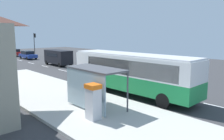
{
  "coord_description": "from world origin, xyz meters",
  "views": [
    {
      "loc": [
        -14.52,
        -11.69,
        4.75
      ],
      "look_at": [
        -1.0,
        3.11,
        1.5
      ],
      "focal_mm": 36.12,
      "sensor_mm": 36.0,
      "label": 1
    }
  ],
  "objects_px": {
    "recycling_bin_orange": "(86,85)",
    "bus_shelter": "(92,78)",
    "traffic_light_near_side": "(35,41)",
    "white_van": "(58,57)",
    "sedan_near": "(14,52)",
    "bus": "(131,71)",
    "ticket_machine": "(93,101)",
    "recycling_bin_red": "(76,82)",
    "recycling_bin_blue": "(81,84)",
    "sedan_far": "(28,55)"
  },
  "relations": [
    {
      "from": "sedan_far",
      "to": "traffic_light_near_side",
      "type": "distance_m",
      "value": 5.68
    },
    {
      "from": "bus",
      "to": "bus_shelter",
      "type": "height_order",
      "value": "bus"
    },
    {
      "from": "recycling_bin_blue",
      "to": "white_van",
      "type": "bearing_deg",
      "value": 67.07
    },
    {
      "from": "bus",
      "to": "sedan_near",
      "type": "xyz_separation_m",
      "value": [
        4.02,
        37.55,
        -1.05
      ]
    },
    {
      "from": "white_van",
      "to": "bus_shelter",
      "type": "distance_m",
      "value": 21.41
    },
    {
      "from": "white_van",
      "to": "sedan_far",
      "type": "bearing_deg",
      "value": 89.51
    },
    {
      "from": "sedan_far",
      "to": "traffic_light_near_side",
      "type": "height_order",
      "value": "traffic_light_near_side"
    },
    {
      "from": "sedan_near",
      "to": "recycling_bin_orange",
      "type": "bearing_deg",
      "value": -100.55
    },
    {
      "from": "recycling_bin_orange",
      "to": "recycling_bin_red",
      "type": "distance_m",
      "value": 1.4
    },
    {
      "from": "recycling_bin_red",
      "to": "traffic_light_near_side",
      "type": "relative_size",
      "value": 0.2
    },
    {
      "from": "recycling_bin_blue",
      "to": "traffic_light_near_side",
      "type": "bearing_deg",
      "value": 72.51
    },
    {
      "from": "bus",
      "to": "sedan_far",
      "type": "xyz_separation_m",
      "value": [
        4.01,
        30.11,
        -1.05
      ]
    },
    {
      "from": "sedan_far",
      "to": "bus_shelter",
      "type": "xyz_separation_m",
      "value": [
        -8.71,
        -31.23,
        1.31
      ]
    },
    {
      "from": "sedan_far",
      "to": "recycling_bin_red",
      "type": "distance_m",
      "value": 26.88
    },
    {
      "from": "recycling_bin_red",
      "to": "white_van",
      "type": "bearing_deg",
      "value": 66.08
    },
    {
      "from": "bus",
      "to": "white_van",
      "type": "distance_m",
      "value": 18.88
    },
    {
      "from": "sedan_far",
      "to": "ticket_machine",
      "type": "relative_size",
      "value": 2.29
    },
    {
      "from": "bus",
      "to": "ticket_machine",
      "type": "height_order",
      "value": "bus"
    },
    {
      "from": "sedan_near",
      "to": "sedan_far",
      "type": "bearing_deg",
      "value": -90.04
    },
    {
      "from": "recycling_bin_red",
      "to": "sedan_far",
      "type": "bearing_deg",
      "value": 76.01
    },
    {
      "from": "bus_shelter",
      "to": "sedan_near",
      "type": "bearing_deg",
      "value": 77.3
    },
    {
      "from": "white_van",
      "to": "bus_shelter",
      "type": "bearing_deg",
      "value": -113.74
    },
    {
      "from": "white_van",
      "to": "recycling_bin_red",
      "type": "bearing_deg",
      "value": -113.92
    },
    {
      "from": "ticket_machine",
      "to": "sedan_far",
      "type": "bearing_deg",
      "value": 73.41
    },
    {
      "from": "recycling_bin_orange",
      "to": "bus_shelter",
      "type": "height_order",
      "value": "bus_shelter"
    },
    {
      "from": "recycling_bin_orange",
      "to": "recycling_bin_blue",
      "type": "xyz_separation_m",
      "value": [
        0.0,
        0.7,
        0.0
      ]
    },
    {
      "from": "bus",
      "to": "recycling_bin_red",
      "type": "relative_size",
      "value": 11.67
    },
    {
      "from": "bus",
      "to": "ticket_machine",
      "type": "distance_m",
      "value": 6.32
    },
    {
      "from": "bus",
      "to": "recycling_bin_orange",
      "type": "height_order",
      "value": "bus"
    },
    {
      "from": "ticket_machine",
      "to": "traffic_light_near_side",
      "type": "bearing_deg",
      "value": 70.57
    },
    {
      "from": "recycling_bin_orange",
      "to": "ticket_machine",
      "type": "bearing_deg",
      "value": -121.86
    },
    {
      "from": "white_van",
      "to": "recycling_bin_orange",
      "type": "xyz_separation_m",
      "value": [
        -6.4,
        -15.83,
        -0.69
      ]
    },
    {
      "from": "white_van",
      "to": "ticket_machine",
      "type": "relative_size",
      "value": 2.69
    },
    {
      "from": "sedan_near",
      "to": "bus_shelter",
      "type": "relative_size",
      "value": 1.12
    },
    {
      "from": "white_van",
      "to": "recycling_bin_red",
      "type": "height_order",
      "value": "white_van"
    },
    {
      "from": "white_van",
      "to": "ticket_machine",
      "type": "xyz_separation_m",
      "value": [
        -9.64,
        -21.04,
        -0.17
      ]
    },
    {
      "from": "ticket_machine",
      "to": "bus_shelter",
      "type": "bearing_deg",
      "value": 54.91
    },
    {
      "from": "recycling_bin_red",
      "to": "ticket_machine",
      "type": "bearing_deg",
      "value": -116.1
    },
    {
      "from": "white_van",
      "to": "sedan_near",
      "type": "relative_size",
      "value": 1.16
    },
    {
      "from": "recycling_bin_red",
      "to": "traffic_light_near_side",
      "type": "bearing_deg",
      "value": 72.13
    },
    {
      "from": "white_van",
      "to": "recycling_bin_orange",
      "type": "height_order",
      "value": "white_van"
    },
    {
      "from": "traffic_light_near_side",
      "to": "white_van",
      "type": "bearing_deg",
      "value": -101.91
    },
    {
      "from": "bus",
      "to": "recycling_bin_orange",
      "type": "xyz_separation_m",
      "value": [
        -2.49,
        2.63,
        -1.19
      ]
    },
    {
      "from": "ticket_machine",
      "to": "bus_shelter",
      "type": "height_order",
      "value": "bus_shelter"
    },
    {
      "from": "recycling_bin_blue",
      "to": "recycling_bin_orange",
      "type": "bearing_deg",
      "value": -90.0
    },
    {
      "from": "bus",
      "to": "recycling_bin_blue",
      "type": "distance_m",
      "value": 4.32
    },
    {
      "from": "ticket_machine",
      "to": "recycling_bin_red",
      "type": "relative_size",
      "value": 2.04
    },
    {
      "from": "traffic_light_near_side",
      "to": "bus_shelter",
      "type": "xyz_separation_m",
      "value": [
        -11.91,
        -35.23,
        -1.13
      ]
    },
    {
      "from": "ticket_machine",
      "to": "recycling_bin_blue",
      "type": "relative_size",
      "value": 2.04
    },
    {
      "from": "white_van",
      "to": "sedan_far",
      "type": "xyz_separation_m",
      "value": [
        0.1,
        11.65,
        -0.55
      ]
    }
  ]
}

